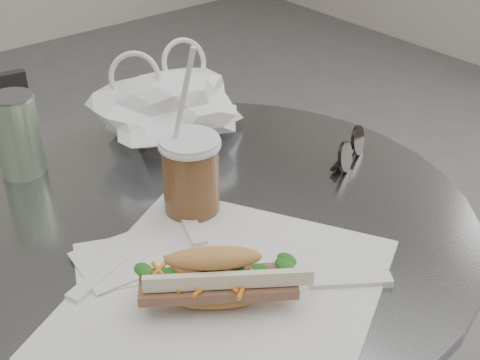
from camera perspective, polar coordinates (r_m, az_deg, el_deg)
cafe_table at (r=1.15m, az=-1.92°, el=-14.25°), size 0.76×0.76×0.74m
chair_far at (r=1.69m, az=-19.52°, el=-5.86°), size 0.37×0.39×0.70m
sandwich_paper at (r=0.83m, az=-1.26°, el=-9.78°), size 0.49×0.49×0.00m
banh_mi at (r=0.79m, az=-2.03°, el=-8.44°), size 0.23×0.21×0.08m
iced_coffee at (r=0.95m, az=-4.23°, el=0.51°), size 0.09×0.09×0.26m
sunglasses at (r=1.10m, az=9.36°, el=2.49°), size 0.11×0.06×0.05m
plastic_bag at (r=1.14m, az=-6.04°, el=6.04°), size 0.29×0.27×0.12m
napkin_stack at (r=0.89m, az=-10.43°, el=-6.93°), size 0.14×0.14×0.01m
drink_can at (r=1.09m, az=-18.44°, el=3.66°), size 0.07×0.07×0.13m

